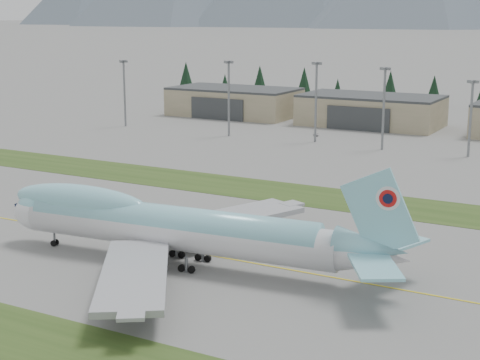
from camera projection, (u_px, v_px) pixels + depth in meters
The scene contains 9 objects.
ground at pixel (165, 247), 123.86m from camera, with size 7000.00×7000.00×0.00m, color slate.
grass_strip_far at pixel (280, 192), 162.37m from camera, with size 400.00×18.00×0.08m, color #2D4719.
taxiway_line_main at pixel (165, 247), 123.86m from camera, with size 400.00×0.40×0.02m, color yellow.
boeing_747_freighter at pixel (172, 227), 114.59m from camera, with size 69.44×59.69×18.27m.
hangar_left at pixel (234, 102), 283.70m from camera, with size 48.00×26.60×10.80m.
hangar_center at pixel (371, 110), 257.96m from camera, with size 48.00×26.60×10.80m.
floodlight_masts at pixel (348, 91), 216.20m from camera, with size 171.42×7.12×24.35m.
service_vehicle_a at pixel (316, 136), 237.21m from camera, with size 1.22×3.04×1.03m, color #BCBCBF.
conifer_belt at pixel (434, 91), 308.02m from camera, with size 269.78×16.21×15.99m.
Camera 1 is at (67.95, -97.67, 38.43)m, focal length 55.00 mm.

